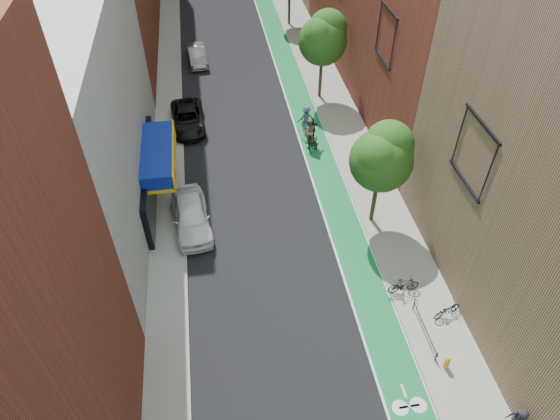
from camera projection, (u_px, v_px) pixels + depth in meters
name	position (u px, v px, depth m)	size (l,w,h in m)	color
ground	(311.00, 398.00, 21.07)	(160.00, 160.00, 0.00)	black
bike_lane	(295.00, 86.00, 40.28)	(2.00, 68.00, 0.01)	#116534
sidewalk_left	(169.00, 96.00, 39.09)	(2.00, 68.00, 0.15)	gray
sidewalk_right	(325.00, 83.00, 40.52)	(3.00, 68.00, 0.15)	gray
building_left_white	(53.00, 120.00, 25.82)	(8.00, 20.00, 12.00)	silver
tree_near	(383.00, 156.00, 25.76)	(3.40, 3.36, 6.42)	#332619
tree_mid	(323.00, 37.00, 35.70)	(3.55, 3.53, 6.74)	#332619
parked_car_white	(191.00, 216.00, 28.03)	(1.96, 4.87, 1.66)	white
parked_car_black	(188.00, 118.00, 35.58)	(2.29, 4.96, 1.38)	black
parked_car_silver	(197.00, 55.00, 42.86)	(1.44, 4.12, 1.36)	gray
cyclist_lane_near	(309.00, 136.00, 33.68)	(0.93, 1.91, 2.11)	black
cyclist_lane_mid	(312.00, 135.00, 33.95)	(1.04, 1.83, 2.04)	black
cyclist_lane_far	(306.00, 122.00, 34.78)	(1.23, 1.81, 2.16)	black
parked_bike_mid	(404.00, 285.00, 24.67)	(0.47, 1.66, 1.00)	black
parked_bike_far	(447.00, 310.00, 23.71)	(0.53, 1.52, 0.80)	black
fire_hydrant	(447.00, 362.00, 21.73)	(0.24, 0.24, 0.70)	gold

